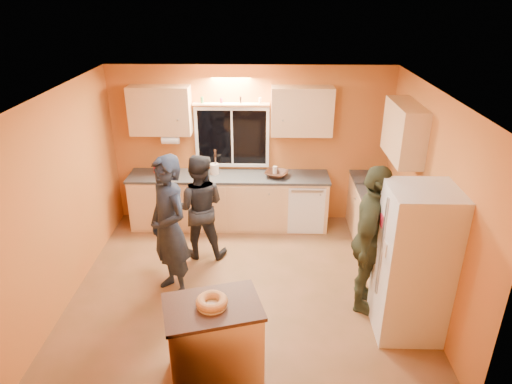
{
  "coord_description": "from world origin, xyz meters",
  "views": [
    {
      "loc": [
        0.25,
        -5.09,
        3.71
      ],
      "look_at": [
        0.12,
        0.4,
        1.2
      ],
      "focal_mm": 32.0,
      "sensor_mm": 36.0,
      "label": 1
    }
  ],
  "objects_px": {
    "refrigerator": "(413,264)",
    "person_right": "(371,241)",
    "island": "(214,341)",
    "person_center": "(199,207)",
    "person_left": "(169,228)"
  },
  "relations": [
    {
      "from": "person_center",
      "to": "person_right",
      "type": "relative_size",
      "value": 0.84
    },
    {
      "from": "island",
      "to": "person_right",
      "type": "xyz_separation_m",
      "value": [
        1.75,
        1.17,
        0.49
      ]
    },
    {
      "from": "refrigerator",
      "to": "island",
      "type": "xyz_separation_m",
      "value": [
        -2.14,
        -0.77,
        -0.44
      ]
    },
    {
      "from": "island",
      "to": "person_left",
      "type": "height_order",
      "value": "person_left"
    },
    {
      "from": "refrigerator",
      "to": "person_center",
      "type": "xyz_separation_m",
      "value": [
        -2.59,
        1.57,
        -0.11
      ]
    },
    {
      "from": "refrigerator",
      "to": "island",
      "type": "distance_m",
      "value": 2.32
    },
    {
      "from": "person_left",
      "to": "person_center",
      "type": "relative_size",
      "value": 1.2
    },
    {
      "from": "refrigerator",
      "to": "person_right",
      "type": "xyz_separation_m",
      "value": [
        -0.39,
        0.4,
        0.05
      ]
    },
    {
      "from": "refrigerator",
      "to": "person_left",
      "type": "relative_size",
      "value": 0.95
    },
    {
      "from": "person_right",
      "to": "person_left",
      "type": "bearing_deg",
      "value": 104.45
    },
    {
      "from": "refrigerator",
      "to": "island",
      "type": "height_order",
      "value": "refrigerator"
    },
    {
      "from": "refrigerator",
      "to": "person_left",
      "type": "xyz_separation_m",
      "value": [
        -2.83,
        0.65,
        0.05
      ]
    },
    {
      "from": "refrigerator",
      "to": "person_right",
      "type": "distance_m",
      "value": 0.56
    },
    {
      "from": "refrigerator",
      "to": "person_right",
      "type": "bearing_deg",
      "value": 134.3
    },
    {
      "from": "person_center",
      "to": "person_right",
      "type": "bearing_deg",
      "value": 152.83
    }
  ]
}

